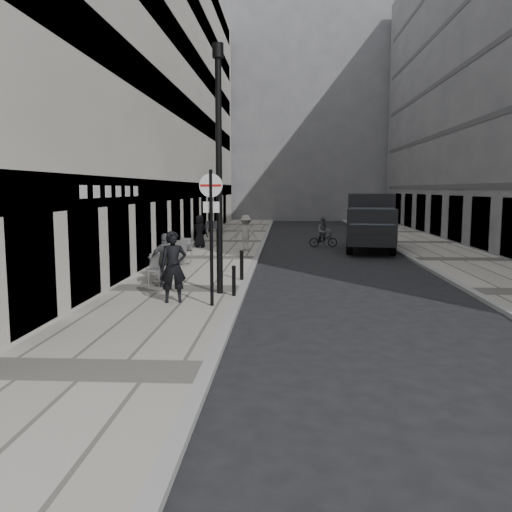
{
  "coord_description": "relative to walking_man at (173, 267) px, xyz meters",
  "views": [
    {
      "loc": [
        1.33,
        -6.04,
        3.18
      ],
      "look_at": [
        0.54,
        8.24,
        1.4
      ],
      "focal_mm": 38.0,
      "sensor_mm": 36.0,
      "label": 1
    }
  ],
  "objects": [
    {
      "name": "lamppost",
      "position": [
        1.09,
        1.33,
        2.98
      ],
      "size": [
        0.32,
        0.32,
        7.1
      ],
      "color": "black",
      "rests_on": "sidewalk"
    },
    {
      "name": "far_sidewalk",
      "position": [
        10.69,
        9.73,
        -1.03
      ],
      "size": [
        4.0,
        60.0,
        0.12
      ],
      "primitive_type": "cube",
      "color": "#A6A196",
      "rests_on": "ground"
    },
    {
      "name": "cyclist",
      "position": [
        5.09,
        15.41,
        -0.45
      ],
      "size": [
        1.52,
        0.57,
        1.64
      ],
      "rotation": [
        0.0,
        0.0,
        0.0
      ],
      "color": "black",
      "rests_on": "ground"
    },
    {
      "name": "pedestrian_b",
      "position": [
        1.04,
        12.48,
        -0.08
      ],
      "size": [
        1.25,
        0.87,
        1.77
      ],
      "primitive_type": "imported",
      "rotation": [
        0.0,
        0.0,
        2.94
      ],
      "color": "#A59F98",
      "rests_on": "sidewalk"
    },
    {
      "name": "building_left",
      "position": [
        -4.31,
        16.23,
        7.91
      ],
      "size": [
        4.0,
        45.0,
        18.0
      ],
      "primitive_type": "cube",
      "color": "beige",
      "rests_on": "ground"
    },
    {
      "name": "cafe_table_mid",
      "position": [
        -1.49,
        4.47,
        -0.55
      ],
      "size": [
        0.64,
        1.44,
        0.82
      ],
      "color": "silver",
      "rests_on": "sidewalk"
    },
    {
      "name": "walking_man",
      "position": [
        0.0,
        0.0,
        0.0
      ],
      "size": [
        0.8,
        0.63,
        1.93
      ],
      "primitive_type": "imported",
      "rotation": [
        0.0,
        0.0,
        0.26
      ],
      "color": "black",
      "rests_on": "sidewalk"
    },
    {
      "name": "ground",
      "position": [
        1.69,
        -8.27,
        -1.09
      ],
      "size": [
        120.0,
        120.0,
        0.0
      ],
      "primitive_type": "plane",
      "color": "black",
      "rests_on": "ground"
    },
    {
      "name": "bollard_far",
      "position": [
        1.54,
        0.96,
        -0.56
      ],
      "size": [
        0.11,
        0.11,
        0.82
      ],
      "primitive_type": "cylinder",
      "color": "black",
      "rests_on": "sidewalk"
    },
    {
      "name": "building_far",
      "position": [
        3.19,
        47.73,
        9.91
      ],
      "size": [
        24.0,
        16.0,
        22.0
      ],
      "primitive_type": "cube",
      "color": "gray",
      "rests_on": "ground"
    },
    {
      "name": "sidewalk",
      "position": [
        -0.31,
        9.73,
        -1.03
      ],
      "size": [
        4.0,
        60.0,
        0.12
      ],
      "primitive_type": "cube",
      "color": "#A6A196",
      "rests_on": "ground"
    },
    {
      "name": "sign_post",
      "position": [
        1.09,
        -0.39,
        1.31
      ],
      "size": [
        0.61,
        0.12,
        3.55
      ],
      "rotation": [
        0.0,
        0.0,
        -0.09
      ],
      "color": "black",
      "rests_on": "sidewalk"
    },
    {
      "name": "pedestrian_a",
      "position": [
        -0.72,
        2.3,
        -0.13
      ],
      "size": [
        1.05,
        0.62,
        1.68
      ],
      "primitive_type": "imported",
      "rotation": [
        0.0,
        0.0,
        3.37
      ],
      "color": "#535458",
      "rests_on": "sidewalk"
    },
    {
      "name": "cafe_table_far",
      "position": [
        -1.11,
        7.28,
        -0.44
      ],
      "size": [
        0.8,
        1.81,
        1.03
      ],
      "color": "#A6A6A8",
      "rests_on": "sidewalk"
    },
    {
      "name": "panel_van",
      "position": [
        7.43,
        14.07,
        0.56
      ],
      "size": [
        3.1,
        6.47,
        2.93
      ],
      "rotation": [
        0.0,
        0.0,
        -0.13
      ],
      "color": "black",
      "rests_on": "ground"
    },
    {
      "name": "bollard_near",
      "position": [
        1.54,
        3.73,
        -0.5
      ],
      "size": [
        0.13,
        0.13,
        0.94
      ],
      "primitive_type": "cylinder",
      "color": "black",
      "rests_on": "sidewalk"
    },
    {
      "name": "pedestrian_c",
      "position": [
        -1.49,
        13.84,
        -0.12
      ],
      "size": [
        0.94,
        0.74,
        1.7
      ],
      "primitive_type": "imported",
      "rotation": [
        0.0,
        0.0,
        2.88
      ],
      "color": "black",
      "rests_on": "sidewalk"
    },
    {
      "name": "cafe_table_near",
      "position": [
        -1.11,
        3.12,
        -0.46
      ],
      "size": [
        0.77,
        1.75,
        0.99
      ],
      "color": "#B8B8BA",
      "rests_on": "sidewalk"
    }
  ]
}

